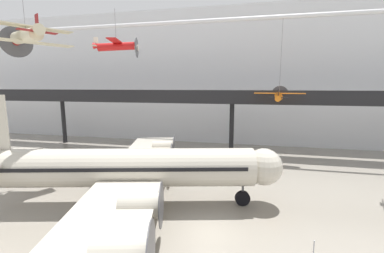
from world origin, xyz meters
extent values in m
plane|color=gray|center=(0.00, 0.00, 0.00)|extent=(260.00, 260.00, 0.00)
cube|color=silver|center=(0.00, 30.29, 11.80)|extent=(140.00, 3.00, 23.60)
cube|color=black|center=(0.00, 22.31, 8.11)|extent=(110.00, 3.20, 0.90)
cube|color=black|center=(0.00, 20.77, 9.11)|extent=(110.00, 0.12, 1.10)
cylinder|color=black|center=(-30.25, 23.27, 3.83)|extent=(0.70, 0.70, 7.66)
cylinder|color=black|center=(0.00, 23.27, 3.83)|extent=(0.70, 0.70, 7.66)
cylinder|color=silver|center=(0.00, 20.59, 19.23)|extent=(120.00, 0.60, 0.60)
cylinder|color=beige|center=(-7.52, 2.39, 3.47)|extent=(21.88, 8.26, 3.22)
sphere|color=beige|center=(3.97, 5.18, 3.47)|extent=(3.15, 3.15, 3.15)
cube|color=black|center=(-7.52, 2.39, 3.80)|extent=(20.42, 7.96, 0.29)
cube|color=beige|center=(-8.81, 10.88, 2.75)|extent=(8.20, 14.70, 0.28)
cube|color=beige|center=(-4.77, -5.75, 2.75)|extent=(8.20, 14.70, 0.28)
cylinder|color=beige|center=(-6.61, 8.27, 2.80)|extent=(2.82, 2.10, 1.54)
cylinder|color=#4C4C51|center=(-5.26, 8.60, 2.80)|extent=(0.75, 2.87, 2.93)
cylinder|color=beige|center=(-7.73, 12.86, 2.80)|extent=(2.82, 2.10, 1.54)
cylinder|color=#4C4C51|center=(-6.38, 13.19, 2.80)|extent=(0.75, 2.87, 2.93)
cylinder|color=beige|center=(-4.02, -2.42, 2.80)|extent=(2.82, 2.10, 1.54)
cylinder|color=#4C4C51|center=(-2.66, -2.09, 2.80)|extent=(0.75, 2.87, 2.93)
cylinder|color=beige|center=(-2.90, -7.02, 2.80)|extent=(2.82, 2.10, 1.54)
cylinder|color=#4C4C51|center=(-1.55, -6.69, 2.80)|extent=(0.75, 2.87, 2.93)
cylinder|color=#4C4C51|center=(2.30, 4.77, 1.26)|extent=(0.20, 0.20, 1.21)
cylinder|color=black|center=(2.30, 4.77, 0.65)|extent=(1.35, 0.68, 1.30)
cylinder|color=#4C4C51|center=(-7.89, 4.95, 1.26)|extent=(0.20, 0.20, 1.21)
cylinder|color=black|center=(-7.89, 4.95, 0.65)|extent=(1.35, 0.68, 1.30)
cylinder|color=#4C4C51|center=(-6.67, -0.06, 1.26)|extent=(0.20, 0.20, 1.21)
cylinder|color=black|center=(-6.67, -0.06, 0.65)|extent=(1.35, 0.68, 1.30)
cylinder|color=orange|center=(6.38, 19.10, 8.87)|extent=(1.52, 4.44, 1.33)
cone|color=black|center=(6.71, 21.33, 9.10)|extent=(0.90, 0.82, 0.80)
cylinder|color=#4C4C51|center=(6.73, 21.48, 9.12)|extent=(2.29, 0.38, 2.31)
cone|color=orange|center=(6.07, 17.04, 8.65)|extent=(0.93, 1.32, 0.87)
cube|color=orange|center=(6.42, 19.36, 9.29)|extent=(6.56, 1.99, 0.10)
cube|color=black|center=(6.03, 16.78, 9.40)|extent=(0.14, 0.53, 1.07)
cube|color=black|center=(6.03, 16.78, 8.87)|extent=(2.36, 0.86, 0.06)
cylinder|color=slate|center=(6.38, 19.10, 14.01)|extent=(0.04, 0.04, 9.40)
cylinder|color=red|center=(-12.59, 11.27, 14.74)|extent=(4.30, 1.90, 1.09)
cone|color=silver|center=(-10.46, 11.82, 14.63)|extent=(0.87, 0.93, 0.78)
cylinder|color=#4C4C51|center=(-10.32, 11.86, 14.62)|extent=(0.60, 2.19, 2.25)
cone|color=red|center=(-14.56, 10.76, 14.85)|extent=(1.31, 1.00, 0.79)
cube|color=red|center=(-12.34, 11.33, 15.15)|extent=(2.57, 6.38, 0.10)
cube|color=silver|center=(-14.81, 10.69, 15.26)|extent=(0.51, 0.19, 1.04)
cube|color=silver|center=(-14.81, 10.69, 14.74)|extent=(1.06, 2.31, 0.06)
cylinder|color=slate|center=(-12.59, 11.27, 17.05)|extent=(0.04, 0.04, 3.76)
cylinder|color=beige|center=(-17.30, 3.62, 14.72)|extent=(5.41, 3.72, 1.44)
cone|color=maroon|center=(-19.82, 5.03, 14.56)|extent=(1.30, 1.34, 1.03)
cylinder|color=#4C4C51|center=(-19.99, 5.13, 14.55)|extent=(1.49, 2.61, 2.97)
cone|color=beige|center=(-14.95, 2.30, 14.86)|extent=(1.81, 1.59, 1.05)
cube|color=beige|center=(-17.59, 3.78, 15.63)|extent=(5.25, 7.92, 0.10)
cube|color=beige|center=(-17.59, 3.78, 14.26)|extent=(5.25, 7.92, 0.10)
cube|color=maroon|center=(-14.66, 2.14, 15.40)|extent=(0.62, 0.38, 1.37)
cube|color=maroon|center=(-14.66, 2.14, 14.72)|extent=(2.04, 2.92, 0.06)
cylinder|color=slate|center=(-17.30, 3.62, 17.11)|extent=(0.04, 0.04, 3.64)
cylinder|color=#B2B5BA|center=(6.71, -1.20, 0.52)|extent=(0.07, 0.07, 0.95)
sphere|color=#B2B5BA|center=(6.71, -1.20, 1.03)|extent=(0.10, 0.10, 0.10)
camera|label=1|loc=(2.61, -16.64, 10.29)|focal=24.00mm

